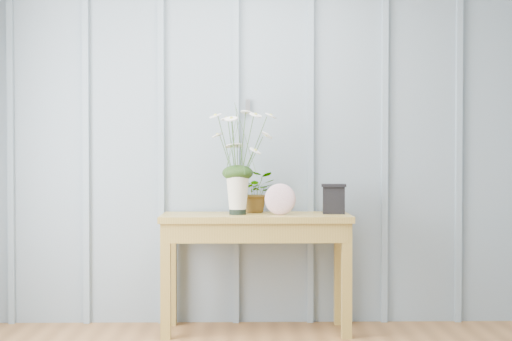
{
  "coord_description": "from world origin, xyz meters",
  "views": [
    {
      "loc": [
        -0.2,
        -2.53,
        1.13
      ],
      "look_at": [
        -0.12,
        1.94,
        1.03
      ],
      "focal_mm": 50.0,
      "sensor_mm": 36.0,
      "label": 1
    }
  ],
  "objects_px": {
    "daisy_vase": "(238,147)",
    "carved_box": "(334,198)",
    "felt_disc_vessel": "(280,199)",
    "sideboard": "(256,232)"
  },
  "relations": [
    {
      "from": "daisy_vase",
      "to": "carved_box",
      "type": "bearing_deg",
      "value": 4.56
    },
    {
      "from": "daisy_vase",
      "to": "felt_disc_vessel",
      "type": "relative_size",
      "value": 3.43
    },
    {
      "from": "sideboard",
      "to": "carved_box",
      "type": "distance_m",
      "value": 0.55
    },
    {
      "from": "carved_box",
      "to": "daisy_vase",
      "type": "bearing_deg",
      "value": -175.44
    },
    {
      "from": "felt_disc_vessel",
      "to": "carved_box",
      "type": "distance_m",
      "value": 0.36
    },
    {
      "from": "felt_disc_vessel",
      "to": "carved_box",
      "type": "bearing_deg",
      "value": 24.38
    },
    {
      "from": "daisy_vase",
      "to": "carved_box",
      "type": "xyz_separation_m",
      "value": [
        0.62,
        0.05,
        -0.33
      ]
    },
    {
      "from": "sideboard",
      "to": "carved_box",
      "type": "height_order",
      "value": "carved_box"
    },
    {
      "from": "sideboard",
      "to": "felt_disc_vessel",
      "type": "relative_size",
      "value": 6.06
    },
    {
      "from": "daisy_vase",
      "to": "felt_disc_vessel",
      "type": "distance_m",
      "value": 0.43
    }
  ]
}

